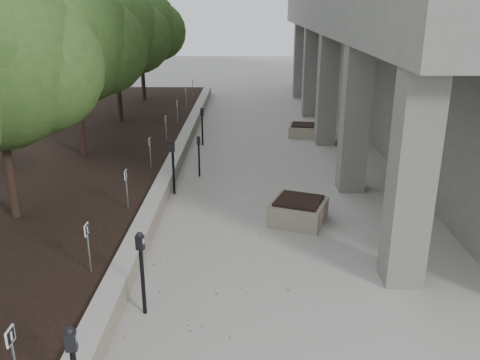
{
  "coord_description": "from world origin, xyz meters",
  "views": [
    {
      "loc": [
        0.47,
        -7.48,
        4.99
      ],
      "look_at": [
        0.3,
        4.08,
        0.93
      ],
      "focal_mm": 37.53,
      "sensor_mm": 36.0,
      "label": 1
    }
  ],
  "objects_px": {
    "parking_meter_4": "(199,156)",
    "crabapple_tree_3": "(75,69)",
    "crabapple_tree_4": "(116,54)",
    "crabapple_tree_5": "(141,44)",
    "planter_front": "(298,210)",
    "planter_back": "(303,130)",
    "parking_meter_2": "(142,273)",
    "parking_meter_3": "(173,167)",
    "parking_meter_5": "(202,127)"
  },
  "relations": [
    {
      "from": "parking_meter_4",
      "to": "parking_meter_5",
      "type": "xyz_separation_m",
      "value": [
        -0.21,
        3.62,
        0.07
      ]
    },
    {
      "from": "parking_meter_2",
      "to": "planter_front",
      "type": "bearing_deg",
      "value": 70.98
    },
    {
      "from": "parking_meter_3",
      "to": "parking_meter_5",
      "type": "relative_size",
      "value": 1.09
    },
    {
      "from": "crabapple_tree_4",
      "to": "parking_meter_4",
      "type": "height_order",
      "value": "crabapple_tree_4"
    },
    {
      "from": "crabapple_tree_4",
      "to": "parking_meter_5",
      "type": "xyz_separation_m",
      "value": [
        3.61,
        -2.34,
        -2.41
      ]
    },
    {
      "from": "crabapple_tree_4",
      "to": "planter_front",
      "type": "distance_m",
      "value": 11.69
    },
    {
      "from": "crabapple_tree_4",
      "to": "crabapple_tree_5",
      "type": "bearing_deg",
      "value": 90.0
    },
    {
      "from": "crabapple_tree_5",
      "to": "parking_meter_3",
      "type": "bearing_deg",
      "value": -75.36
    },
    {
      "from": "crabapple_tree_3",
      "to": "crabapple_tree_4",
      "type": "distance_m",
      "value": 5.0
    },
    {
      "from": "parking_meter_2",
      "to": "parking_meter_3",
      "type": "xyz_separation_m",
      "value": [
        -0.29,
        5.72,
        0.01
      ]
    },
    {
      "from": "crabapple_tree_5",
      "to": "planter_back",
      "type": "xyz_separation_m",
      "value": [
        7.49,
        -5.96,
        -2.87
      ]
    },
    {
      "from": "crabapple_tree_3",
      "to": "parking_meter_3",
      "type": "bearing_deg",
      "value": -36.96
    },
    {
      "from": "parking_meter_5",
      "to": "planter_front",
      "type": "relative_size",
      "value": 1.15
    },
    {
      "from": "parking_meter_4",
      "to": "parking_meter_3",
      "type": "bearing_deg",
      "value": -120.99
    },
    {
      "from": "parking_meter_4",
      "to": "planter_front",
      "type": "height_order",
      "value": "parking_meter_4"
    },
    {
      "from": "crabapple_tree_4",
      "to": "crabapple_tree_3",
      "type": "bearing_deg",
      "value": -90.0
    },
    {
      "from": "parking_meter_5",
      "to": "planter_back",
      "type": "height_order",
      "value": "parking_meter_5"
    },
    {
      "from": "parking_meter_3",
      "to": "parking_meter_5",
      "type": "bearing_deg",
      "value": 81.13
    },
    {
      "from": "parking_meter_3",
      "to": "parking_meter_4",
      "type": "relative_size",
      "value": 1.21
    },
    {
      "from": "parking_meter_5",
      "to": "planter_back",
      "type": "xyz_separation_m",
      "value": [
        3.88,
        1.38,
        -0.46
      ]
    },
    {
      "from": "crabapple_tree_4",
      "to": "crabapple_tree_5",
      "type": "height_order",
      "value": "same"
    },
    {
      "from": "parking_meter_2",
      "to": "parking_meter_5",
      "type": "distance_m",
      "value": 10.82
    },
    {
      "from": "parking_meter_5",
      "to": "planter_front",
      "type": "bearing_deg",
      "value": -75.36
    },
    {
      "from": "parking_meter_4",
      "to": "planter_back",
      "type": "height_order",
      "value": "parking_meter_4"
    },
    {
      "from": "parking_meter_4",
      "to": "crabapple_tree_3",
      "type": "bearing_deg",
      "value": 155.69
    },
    {
      "from": "crabapple_tree_5",
      "to": "planter_back",
      "type": "height_order",
      "value": "crabapple_tree_5"
    },
    {
      "from": "crabapple_tree_5",
      "to": "parking_meter_3",
      "type": "height_order",
      "value": "crabapple_tree_5"
    },
    {
      "from": "parking_meter_5",
      "to": "crabapple_tree_3",
      "type": "bearing_deg",
      "value": -151.64
    },
    {
      "from": "crabapple_tree_3",
      "to": "parking_meter_5",
      "type": "bearing_deg",
      "value": 36.43
    },
    {
      "from": "crabapple_tree_3",
      "to": "parking_meter_3",
      "type": "relative_size",
      "value": 3.52
    },
    {
      "from": "planter_back",
      "to": "crabapple_tree_3",
      "type": "bearing_deg",
      "value": -151.65
    },
    {
      "from": "crabapple_tree_5",
      "to": "parking_meter_4",
      "type": "distance_m",
      "value": 11.87
    },
    {
      "from": "parking_meter_4",
      "to": "planter_front",
      "type": "xyz_separation_m",
      "value": [
        2.7,
        -3.33,
        -0.35
      ]
    },
    {
      "from": "crabapple_tree_3",
      "to": "parking_meter_4",
      "type": "distance_m",
      "value": 4.65
    },
    {
      "from": "crabapple_tree_3",
      "to": "crabapple_tree_4",
      "type": "xyz_separation_m",
      "value": [
        0.0,
        5.0,
        0.0
      ]
    },
    {
      "from": "planter_front",
      "to": "planter_back",
      "type": "relative_size",
      "value": 1.15
    },
    {
      "from": "parking_meter_4",
      "to": "planter_back",
      "type": "xyz_separation_m",
      "value": [
        3.67,
        5.0,
        -0.39
      ]
    },
    {
      "from": "crabapple_tree_5",
      "to": "planter_front",
      "type": "bearing_deg",
      "value": -65.5
    },
    {
      "from": "crabapple_tree_3",
      "to": "parking_meter_2",
      "type": "xyz_separation_m",
      "value": [
        3.54,
        -8.16,
        -2.36
      ]
    },
    {
      "from": "parking_meter_2",
      "to": "parking_meter_4",
      "type": "distance_m",
      "value": 7.21
    },
    {
      "from": "parking_meter_4",
      "to": "planter_front",
      "type": "bearing_deg",
      "value": -61.21
    },
    {
      "from": "parking_meter_5",
      "to": "planter_back",
      "type": "relative_size",
      "value": 1.33
    },
    {
      "from": "parking_meter_2",
      "to": "planter_front",
      "type": "height_order",
      "value": "parking_meter_2"
    },
    {
      "from": "parking_meter_5",
      "to": "planter_back",
      "type": "distance_m",
      "value": 4.15
    },
    {
      "from": "parking_meter_5",
      "to": "parking_meter_2",
      "type": "bearing_deg",
      "value": -98.44
    },
    {
      "from": "crabapple_tree_3",
      "to": "planter_front",
      "type": "bearing_deg",
      "value": -33.37
    },
    {
      "from": "parking_meter_2",
      "to": "planter_back",
      "type": "height_order",
      "value": "parking_meter_2"
    },
    {
      "from": "parking_meter_3",
      "to": "crabapple_tree_4",
      "type": "bearing_deg",
      "value": 108.69
    },
    {
      "from": "planter_front",
      "to": "planter_back",
      "type": "distance_m",
      "value": 8.39
    },
    {
      "from": "planter_back",
      "to": "parking_meter_2",
      "type": "bearing_deg",
      "value": -107.95
    }
  ]
}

